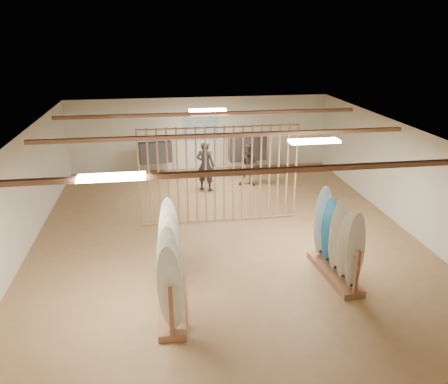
{
  "coord_description": "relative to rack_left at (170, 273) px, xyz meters",
  "views": [
    {
      "loc": [
        -1.64,
        -10.61,
        5.23
      ],
      "look_at": [
        0.0,
        0.0,
        1.2
      ],
      "focal_mm": 35.0,
      "sensor_mm": 36.0,
      "label": 1
    }
  ],
  "objects": [
    {
      "name": "floor",
      "position": [
        1.54,
        2.91,
        -0.63
      ],
      "size": [
        12.0,
        12.0,
        0.0
      ],
      "primitive_type": "plane",
      "color": "#9E764C",
      "rests_on": "ground"
    },
    {
      "name": "ceiling",
      "position": [
        1.54,
        2.91,
        2.17
      ],
      "size": [
        12.0,
        12.0,
        0.0
      ],
      "primitive_type": "plane",
      "rotation": [
        3.14,
        0.0,
        0.0
      ],
      "color": "gray",
      "rests_on": "ground"
    },
    {
      "name": "wall_back",
      "position": [
        1.54,
        8.91,
        0.77
      ],
      "size": [
        12.0,
        0.0,
        12.0
      ],
      "primitive_type": "plane",
      "rotation": [
        1.57,
        0.0,
        0.0
      ],
      "color": "silver",
      "rests_on": "ground"
    },
    {
      "name": "wall_front",
      "position": [
        1.54,
        -3.09,
        0.77
      ],
      "size": [
        12.0,
        0.0,
        12.0
      ],
      "primitive_type": "plane",
      "rotation": [
        -1.57,
        0.0,
        0.0
      ],
      "color": "silver",
      "rests_on": "ground"
    },
    {
      "name": "wall_left",
      "position": [
        -3.46,
        2.91,
        0.77
      ],
      "size": [
        0.0,
        12.0,
        12.0
      ],
      "primitive_type": "plane",
      "rotation": [
        1.57,
        0.0,
        1.57
      ],
      "color": "silver",
      "rests_on": "ground"
    },
    {
      "name": "wall_right",
      "position": [
        6.54,
        2.91,
        0.77
      ],
      "size": [
        0.0,
        12.0,
        12.0
      ],
      "primitive_type": "plane",
      "rotation": [
        1.57,
        0.0,
        -1.57
      ],
      "color": "silver",
      "rests_on": "ground"
    },
    {
      "name": "ceiling_slats",
      "position": [
        1.54,
        2.91,
        2.09
      ],
      "size": [
        9.5,
        6.12,
        0.1
      ],
      "primitive_type": "cube",
      "color": "#935F43",
      "rests_on": "ground"
    },
    {
      "name": "light_panels",
      "position": [
        1.54,
        2.91,
        2.11
      ],
      "size": [
        1.2,
        0.35,
        0.06
      ],
      "primitive_type": "cube",
      "color": "white",
      "rests_on": "ground"
    },
    {
      "name": "bamboo_partition",
      "position": [
        1.54,
        3.71,
        0.77
      ],
      "size": [
        4.45,
        0.05,
        2.78
      ],
      "color": "tan",
      "rests_on": "ground"
    },
    {
      "name": "poster",
      "position": [
        1.54,
        8.89,
        0.97
      ],
      "size": [
        1.4,
        0.03,
        0.9
      ],
      "primitive_type": "cube",
      "color": "teal",
      "rests_on": "ground"
    },
    {
      "name": "rack_left",
      "position": [
        0.0,
        0.0,
        0.0
      ],
      "size": [
        0.58,
        2.65,
        1.84
      ],
      "rotation": [
        0.0,
        0.0,
        -0.03
      ],
      "color": "#935F43",
      "rests_on": "floor"
    },
    {
      "name": "rack_right",
      "position": [
        3.67,
        0.39,
        -0.02
      ],
      "size": [
        0.64,
        1.93,
        1.81
      ],
      "rotation": [
        0.0,
        0.0,
        0.08
      ],
      "color": "#935F43",
      "rests_on": "floor"
    },
    {
      "name": "clothing_rack_a",
      "position": [
        -0.23,
        8.22,
        0.26
      ],
      "size": [
        1.28,
        0.48,
        1.38
      ],
      "rotation": [
        0.0,
        0.0,
        0.13
      ],
      "color": "silver",
      "rests_on": "floor"
    },
    {
      "name": "clothing_rack_b",
      "position": [
        3.16,
        7.74,
        0.41
      ],
      "size": [
        1.5,
        0.52,
        1.61
      ],
      "rotation": [
        0.0,
        0.0,
        0.1
      ],
      "color": "silver",
      "rests_on": "floor"
    },
    {
      "name": "shopper_a",
      "position": [
        1.43,
        6.38,
        0.36
      ],
      "size": [
        0.87,
        0.77,
        1.99
      ],
      "primitive_type": "imported",
      "rotation": [
        0.0,
        0.0,
        2.66
      ],
      "color": "#28272F",
      "rests_on": "floor"
    },
    {
      "name": "shopper_b",
      "position": [
        3.01,
        6.61,
        0.23
      ],
      "size": [
        0.96,
        0.82,
        1.72
      ],
      "primitive_type": "imported",
      "rotation": [
        0.0,
        0.0,
        -0.24
      ],
      "color": "#3D362F",
      "rests_on": "floor"
    }
  ]
}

